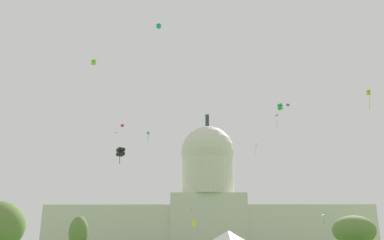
{
  "coord_description": "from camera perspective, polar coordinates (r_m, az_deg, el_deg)",
  "views": [
    {
      "loc": [
        -4.73,
        -23.17,
        2.37
      ],
      "look_at": [
        -5.61,
        75.79,
        34.73
      ],
      "focal_mm": 38.92,
      "sensor_mm": 36.0,
      "label": 1
    }
  ],
  "objects": [
    {
      "name": "capitol_building",
      "position": [
        191.91,
        2.26,
        -12.74
      ],
      "size": [
        143.65,
        25.03,
        67.42
      ],
      "color": "beige",
      "rests_on": "ground_plane"
    },
    {
      "name": "tree_west_near",
      "position": [
        122.18,
        -15.29,
        -14.62
      ],
      "size": [
        7.69,
        8.16,
        12.86
      ],
      "color": "brown",
      "rests_on": "ground_plane"
    },
    {
      "name": "tree_east_mid",
      "position": [
        109.16,
        21.31,
        -13.92
      ],
      "size": [
        10.13,
        10.61,
        11.58
      ],
      "color": "#42301E",
      "rests_on": "ground_plane"
    },
    {
      "name": "kite_gold_mid",
      "position": [
        88.81,
        23.05,
        3.43
      ],
      "size": [
        0.75,
        0.79,
        4.1
      ],
      "rotation": [
        0.0,
        0.0,
        2.94
      ],
      "color": "gold"
    },
    {
      "name": "kite_yellow_low",
      "position": [
        88.43,
        0.28,
        -13.99
      ],
      "size": [
        0.79,
        0.18,
        1.2
      ],
      "rotation": [
        0.0,
        0.0,
        5.6
      ],
      "color": "yellow"
    },
    {
      "name": "kite_turquoise_high",
      "position": [
        86.22,
        -4.59,
        12.72
      ],
      "size": [
        0.99,
        0.99,
        0.79
      ],
      "rotation": [
        0.0,
        0.0,
        0.94
      ],
      "color": "teal"
    },
    {
      "name": "kite_lime_high",
      "position": [
        88.85,
        -13.33,
        7.72
      ],
      "size": [
        1.12,
        1.14,
        1.07
      ],
      "rotation": [
        0.0,
        0.0,
        3.55
      ],
      "color": "#8CD133"
    },
    {
      "name": "kite_red_high",
      "position": [
        179.17,
        -9.53,
        -0.75
      ],
      "size": [
        1.39,
        1.4,
        1.04
      ],
      "rotation": [
        0.0,
        0.0,
        2.5
      ],
      "color": "red"
    },
    {
      "name": "kite_pink_high",
      "position": [
        105.9,
        11.3,
        0.24
      ],
      "size": [
        1.1,
        1.61,
        3.22
      ],
      "rotation": [
        0.0,
        0.0,
        4.5
      ],
      "color": "pink"
    },
    {
      "name": "kite_orange_low",
      "position": [
        135.49,
        -0.19,
        -12.37
      ],
      "size": [
        1.37,
        1.85,
        0.37
      ],
      "rotation": [
        0.0,
        0.0,
        4.27
      ],
      "color": "orange"
    },
    {
      "name": "kite_blue_low",
      "position": [
        147.6,
        17.46,
        -12.48
      ],
      "size": [
        1.25,
        1.17,
        3.19
      ],
      "rotation": [
        0.0,
        0.0,
        3.79
      ],
      "color": "blue"
    },
    {
      "name": "kite_magenta_high",
      "position": [
        157.45,
        -10.41,
        -1.85
      ],
      "size": [
        1.63,
        1.54,
        0.24
      ],
      "rotation": [
        0.0,
        0.0,
        3.85
      ],
      "color": "#D1339E"
    },
    {
      "name": "kite_violet_high",
      "position": [
        148.55,
        13.0,
        2.03
      ],
      "size": [
        1.14,
        0.34,
        0.84
      ],
      "rotation": [
        0.0,
        0.0,
        2.47
      ],
      "color": "purple"
    },
    {
      "name": "kite_white_mid",
      "position": [
        66.12,
        8.76,
        -3.7
      ],
      "size": [
        0.38,
        0.66,
        2.27
      ],
      "rotation": [
        0.0,
        0.0,
        4.08
      ],
      "color": "white"
    },
    {
      "name": "kite_green_mid",
      "position": [
        72.79,
        11.99,
        1.79
      ],
      "size": [
        1.07,
        1.04,
        1.05
      ],
      "rotation": [
        0.0,
        0.0,
        4.23
      ],
      "color": "green"
    },
    {
      "name": "kite_black_low",
      "position": [
        61.66,
        -9.76,
        -4.34
      ],
      "size": [
        1.37,
        1.38,
        2.38
      ],
      "rotation": [
        0.0,
        0.0,
        0.67
      ],
      "color": "black"
    },
    {
      "name": "kite_cyan_high",
      "position": [
        154.73,
        -6.02,
        -1.8
      ],
      "size": [
        1.1,
        1.08,
        4.18
      ],
      "rotation": [
        0.0,
        0.0,
        1.0
      ],
      "color": "#33BCDB"
    }
  ]
}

